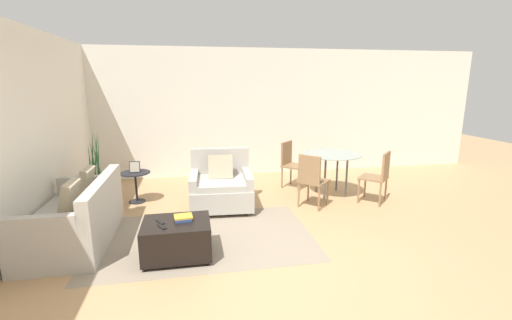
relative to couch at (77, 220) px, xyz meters
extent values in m
plane|color=tan|center=(2.20, -0.95, -0.30)|extent=(20.00, 20.00, 0.00)
cube|color=white|center=(2.20, 3.00, 1.08)|extent=(12.00, 0.06, 2.75)
cube|color=white|center=(-0.57, 0.55, 1.08)|extent=(0.06, 12.00, 2.75)
cube|color=gray|center=(1.60, -0.19, -0.29)|extent=(2.87, 1.86, 0.00)
cube|color=brown|center=(1.60, -0.81, -0.29)|extent=(2.81, 0.07, 0.00)
cube|color=brown|center=(1.60, -0.50, -0.29)|extent=(2.81, 0.07, 0.00)
cube|color=brown|center=(1.60, -0.19, -0.29)|extent=(2.81, 0.07, 0.00)
cube|color=brown|center=(1.60, 0.12, -0.29)|extent=(2.81, 0.07, 0.00)
cube|color=brown|center=(1.60, 0.43, -0.29)|extent=(2.81, 0.07, 0.00)
cube|color=#B2ADA3|center=(-0.05, 0.00, -0.09)|extent=(0.91, 1.70, 0.41)
cube|color=#B2ADA3|center=(0.33, 0.00, 0.32)|extent=(0.14, 1.70, 0.41)
cube|color=#B2ADA3|center=(-0.05, 0.79, 0.25)|extent=(0.83, 0.12, 0.26)
cube|color=#B2ADA3|center=(-0.05, -0.79, 0.25)|extent=(0.83, 0.12, 0.26)
cube|color=tan|center=(0.04, 0.38, 0.40)|extent=(0.19, 0.40, 0.41)
cube|color=tan|center=(0.04, -0.30, 0.40)|extent=(0.19, 0.40, 0.41)
cube|color=#B2ADA3|center=(1.93, 0.87, -0.07)|extent=(1.04, 0.99, 0.33)
cube|color=#B2ADA3|center=(1.93, 0.83, 0.15)|extent=(0.79, 0.85, 0.10)
cube|color=#B2ADA3|center=(1.96, 1.27, 0.37)|extent=(0.99, 0.18, 0.54)
cube|color=#B2ADA3|center=(1.50, 0.90, 0.20)|extent=(0.17, 0.86, 0.20)
cube|color=#B2ADA3|center=(2.37, 0.84, 0.20)|extent=(0.17, 0.86, 0.20)
cylinder|color=brown|center=(1.50, 0.52, -0.27)|extent=(0.05, 0.05, 0.06)
cylinder|color=brown|center=(2.32, 0.46, -0.27)|extent=(0.05, 0.05, 0.06)
cylinder|color=brown|center=(1.55, 1.28, -0.27)|extent=(0.05, 0.05, 0.06)
cylinder|color=brown|center=(2.37, 1.23, -0.27)|extent=(0.05, 0.05, 0.06)
cube|color=tan|center=(1.94, 0.99, 0.38)|extent=(0.41, 0.24, 0.41)
cube|color=black|center=(1.28, -0.65, -0.06)|extent=(0.78, 0.62, 0.40)
cylinder|color=black|center=(0.94, -0.91, -0.28)|extent=(0.04, 0.04, 0.04)
cylinder|color=black|center=(1.62, -0.91, -0.28)|extent=(0.04, 0.04, 0.04)
cylinder|color=black|center=(0.94, -0.39, -0.28)|extent=(0.04, 0.04, 0.04)
cylinder|color=black|center=(1.62, -0.39, -0.28)|extent=(0.04, 0.04, 0.04)
cube|color=#2D478C|center=(1.36, -0.60, 0.16)|extent=(0.21, 0.19, 0.03)
cube|color=gold|center=(1.36, -0.59, 0.18)|extent=(0.23, 0.20, 0.02)
cube|color=black|center=(1.12, -0.76, 0.15)|extent=(0.12, 0.16, 0.01)
cube|color=black|center=(1.09, -0.61, 0.15)|extent=(0.12, 0.17, 0.01)
cylinder|color=maroon|center=(-0.09, 1.44, -0.14)|extent=(0.42, 0.42, 0.31)
cylinder|color=black|center=(-0.09, 1.44, 0.01)|extent=(0.38, 0.38, 0.02)
cone|color=#286033|center=(-0.06, 1.44, 0.49)|extent=(0.05, 0.14, 0.94)
cone|color=#286033|center=(-0.06, 1.49, 0.45)|extent=(0.13, 0.11, 0.88)
cone|color=#286033|center=(-0.11, 1.54, 0.49)|extent=(0.18, 0.06, 0.95)
cone|color=#286033|center=(-0.14, 1.48, 0.50)|extent=(0.12, 0.14, 0.97)
cone|color=#286033|center=(-0.17, 1.42, 0.39)|extent=(0.07, 0.13, 0.75)
cone|color=#286033|center=(-0.10, 1.37, 0.43)|extent=(0.09, 0.05, 0.83)
cone|color=#286033|center=(-0.04, 1.36, 0.42)|extent=(0.14, 0.10, 0.82)
cylinder|color=black|center=(0.52, 1.44, 0.23)|extent=(0.50, 0.50, 0.02)
cylinder|color=black|center=(0.52, 1.44, -0.03)|extent=(0.04, 0.04, 0.50)
cylinder|color=black|center=(0.52, 1.44, -0.29)|extent=(0.27, 0.27, 0.02)
cube|color=black|center=(0.52, 1.44, 0.33)|extent=(0.18, 0.05, 0.19)
cube|color=#B2A893|center=(0.52, 1.43, 0.33)|extent=(0.15, 0.04, 0.17)
cube|color=black|center=(0.52, 1.46, 0.28)|extent=(0.02, 0.04, 0.09)
cylinder|color=#8C9E99|center=(3.99, 1.22, 0.47)|extent=(1.05, 1.05, 0.01)
cylinder|color=#59595B|center=(3.78, 1.01, 0.08)|extent=(0.04, 0.04, 0.76)
cylinder|color=#59595B|center=(4.19, 1.01, 0.08)|extent=(0.04, 0.04, 0.76)
cylinder|color=#59595B|center=(3.78, 1.42, 0.08)|extent=(0.04, 0.04, 0.76)
cylinder|color=#59595B|center=(4.19, 1.42, 0.08)|extent=(0.04, 0.04, 0.76)
cube|color=#93704C|center=(3.45, 0.68, 0.14)|extent=(0.59, 0.59, 0.03)
cube|color=#93704C|center=(3.32, 0.55, 0.38)|extent=(0.29, 0.29, 0.45)
cylinder|color=#93704C|center=(3.71, 0.68, -0.09)|extent=(0.03, 0.03, 0.42)
cylinder|color=#93704C|center=(3.45, 0.94, -0.09)|extent=(0.03, 0.03, 0.42)
cylinder|color=#93704C|center=(3.45, 0.43, -0.09)|extent=(0.03, 0.03, 0.42)
cylinder|color=#93704C|center=(3.20, 0.68, -0.09)|extent=(0.03, 0.03, 0.42)
cube|color=#93704C|center=(4.52, 0.68, 0.14)|extent=(0.59, 0.59, 0.03)
cube|color=#93704C|center=(4.66, 0.55, 0.38)|extent=(0.29, 0.29, 0.45)
cylinder|color=#93704C|center=(4.52, 0.94, -0.09)|extent=(0.03, 0.03, 0.42)
cylinder|color=#93704C|center=(4.27, 0.68, -0.09)|extent=(0.03, 0.03, 0.42)
cylinder|color=#93704C|center=(4.78, 0.68, -0.09)|extent=(0.03, 0.03, 0.42)
cylinder|color=#93704C|center=(4.52, 0.43, -0.09)|extent=(0.03, 0.03, 0.42)
cube|color=#93704C|center=(3.45, 1.75, 0.14)|extent=(0.59, 0.59, 0.03)
cube|color=#93704C|center=(3.32, 1.89, 0.38)|extent=(0.29, 0.29, 0.45)
cylinder|color=#93704C|center=(3.45, 1.50, -0.09)|extent=(0.03, 0.03, 0.42)
cylinder|color=#93704C|center=(3.71, 1.75, -0.09)|extent=(0.03, 0.03, 0.42)
cylinder|color=#93704C|center=(3.20, 1.75, -0.09)|extent=(0.03, 0.03, 0.42)
cylinder|color=#93704C|center=(3.45, 2.01, -0.09)|extent=(0.03, 0.03, 0.42)
camera|label=1|loc=(1.50, -4.48, 1.73)|focal=24.00mm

